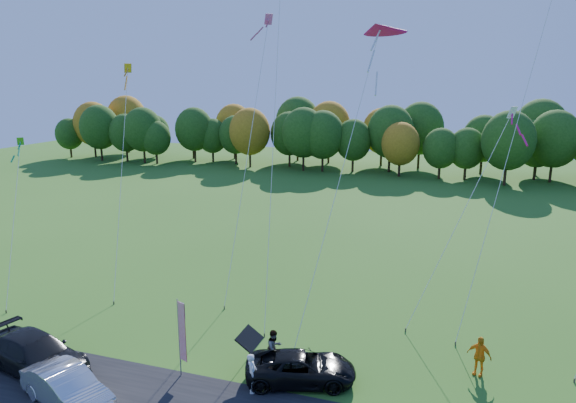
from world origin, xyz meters
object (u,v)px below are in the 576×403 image
(black_suv, at_px, (301,368))
(person_east, at_px, (479,356))
(feather_flag, at_px, (181,331))
(silver_sedan, at_px, (67,388))

(black_suv, height_order, person_east, person_east)
(black_suv, distance_m, feather_flag, 5.73)
(silver_sedan, bearing_deg, person_east, -45.52)
(silver_sedan, distance_m, feather_flag, 5.22)
(silver_sedan, relative_size, person_east, 2.52)
(person_east, xyz_separation_m, feather_flag, (-13.08, -4.55, 1.38))
(silver_sedan, height_order, person_east, person_east)
(black_suv, xyz_separation_m, feather_flag, (-5.32, -1.37, 1.65))
(black_suv, relative_size, person_east, 2.60)
(black_suv, relative_size, feather_flag, 1.31)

